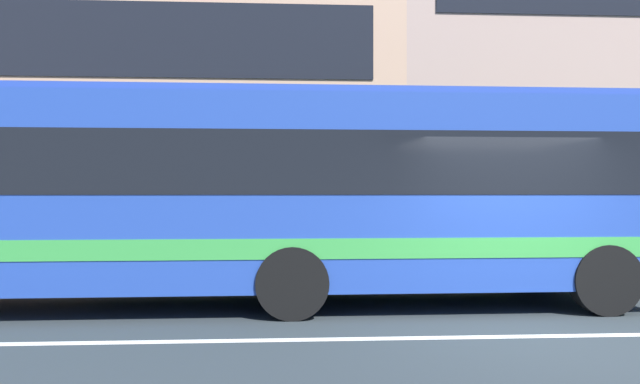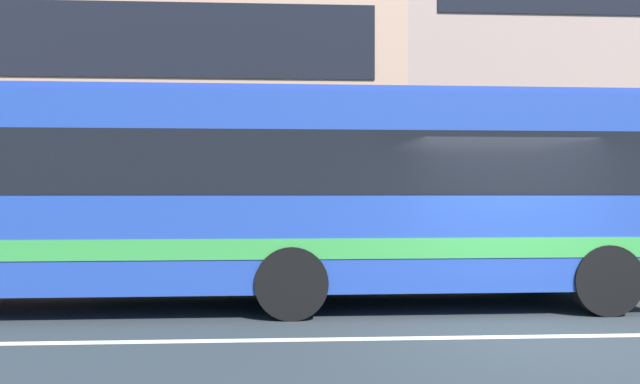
% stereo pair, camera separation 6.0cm
% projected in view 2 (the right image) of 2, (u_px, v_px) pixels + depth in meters
% --- Properties ---
extents(ground_plane, '(160.00, 160.00, 0.00)m').
position_uv_depth(ground_plane, '(547.00, 337.00, 7.45)').
color(ground_plane, '#2C3438').
extents(lane_centre_line, '(60.00, 0.16, 0.01)m').
position_uv_depth(lane_centre_line, '(547.00, 336.00, 7.45)').
color(lane_centre_line, silver).
rests_on(lane_centre_line, ground_plane).
extents(hedge_row_far, '(20.28, 1.10, 1.12)m').
position_uv_depth(hedge_row_far, '(578.00, 246.00, 13.51)').
color(hedge_row_far, '#275322').
rests_on(hedge_row_far, ground_plane).
extents(apartment_block_left, '(22.49, 9.02, 9.80)m').
position_uv_depth(apartment_block_left, '(41.00, 95.00, 20.25)').
color(apartment_block_left, tan).
rests_on(apartment_block_left, ground_plane).
extents(transit_bus, '(12.46, 2.65, 3.23)m').
position_uv_depth(transit_bus, '(239.00, 189.00, 9.52)').
color(transit_bus, '#21419B').
rests_on(transit_bus, ground_plane).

